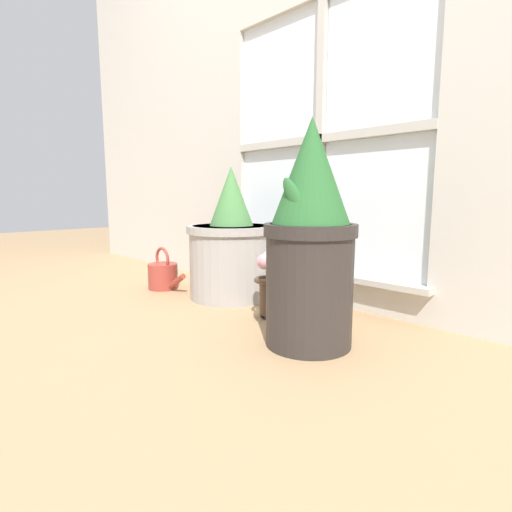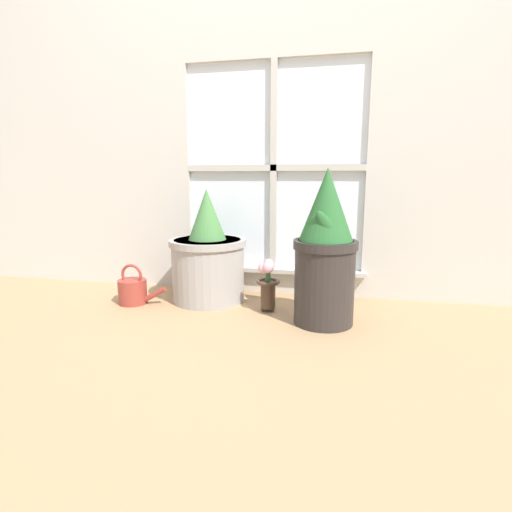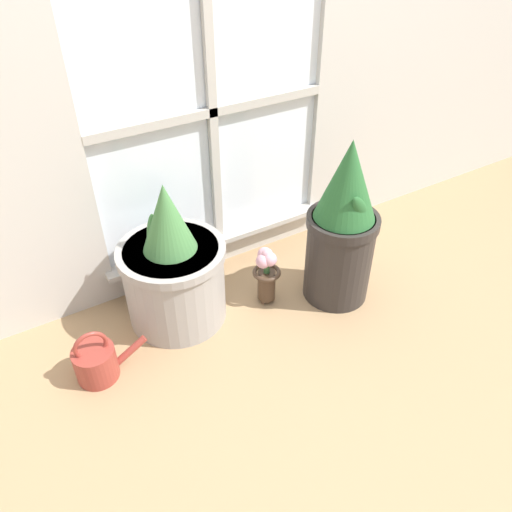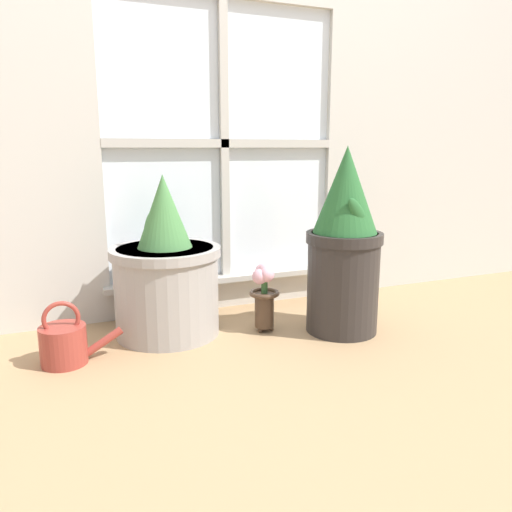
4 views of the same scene
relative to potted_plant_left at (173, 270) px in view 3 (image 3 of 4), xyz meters
The scene contains 5 objects.
ground_plane 0.58m from the potted_plant_left, 52.04° to the right, with size 10.00×10.00×0.00m, color tan.
potted_plant_left is the anchor object (origin of this frame).
potted_plant_right 0.70m from the potted_plant_left, 19.39° to the right, with size 0.30×0.30×0.73m.
flower_vase 0.39m from the potted_plant_left, 18.20° to the right, with size 0.12×0.12×0.28m.
watering_can 0.44m from the potted_plant_left, 159.07° to the right, with size 0.28×0.15×0.22m.
Camera 3 is at (-0.83, -1.06, 1.47)m, focal length 35.00 mm.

